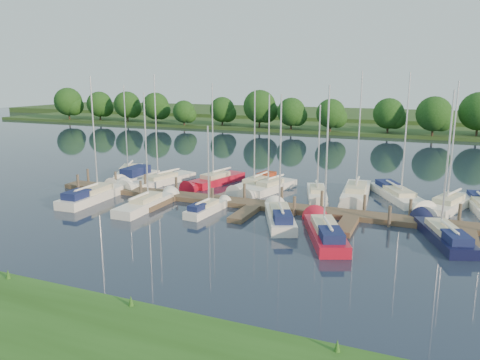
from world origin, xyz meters
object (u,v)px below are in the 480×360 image
at_px(sailboat_n_5, 270,189).
at_px(sailboat_s_2, 207,209).
at_px(sailboat_n_0, 129,174).
at_px(motorboat, 134,178).
at_px(dock, 255,207).

bearing_deg(sailboat_n_5, sailboat_s_2, 90.86).
xyz_separation_m(sailboat_n_0, motorboat, (2.22, -2.07, 0.10)).
distance_m(dock, motorboat, 16.07).
bearing_deg(sailboat_s_2, sailboat_n_0, 151.50).
distance_m(dock, sailboat_s_2, 4.06).
height_order(motorboat, sailboat_s_2, sailboat_s_2).
bearing_deg(sailboat_s_2, motorboat, 153.59).
xyz_separation_m(sailboat_n_0, sailboat_s_2, (14.39, -9.39, 0.03)).
height_order(sailboat_n_0, sailboat_n_5, sailboat_n_0).
relative_size(sailboat_n_0, sailboat_s_2, 1.41).
distance_m(sailboat_n_0, motorboat, 3.03).
xyz_separation_m(sailboat_n_5, sailboat_s_2, (-2.35, -8.75, 0.03)).
bearing_deg(sailboat_s_2, dock, 43.38).
bearing_deg(sailboat_n_0, motorboat, 112.45).
xyz_separation_m(dock, sailboat_n_5, (-0.82, 6.21, 0.08)).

